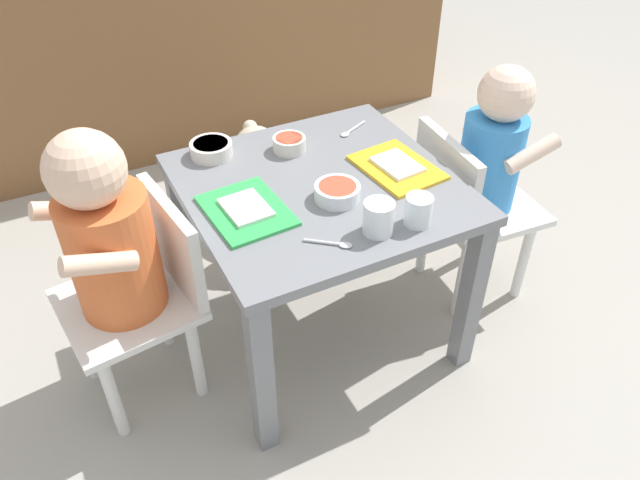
{
  "coord_description": "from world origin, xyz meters",
  "views": [
    {
      "loc": [
        -0.54,
        -1.06,
        1.26
      ],
      "look_at": [
        0.0,
        0.0,
        0.31
      ],
      "focal_mm": 35.15,
      "sensor_mm": 36.0,
      "label": 1
    }
  ],
  "objects": [
    {
      "name": "ground_plane",
      "position": [
        0.0,
        0.0,
        0.0
      ],
      "size": [
        7.0,
        7.0,
        0.0
      ],
      "primitive_type": "plane",
      "color": "#9E998E"
    },
    {
      "name": "kitchen_cabinet_back",
      "position": [
        0.0,
        1.22,
        0.51
      ],
      "size": [
        2.17,
        0.38,
        1.02
      ],
      "primitive_type": "cube",
      "color": "brown",
      "rests_on": "ground"
    },
    {
      "name": "dining_table",
      "position": [
        0.0,
        0.0,
        0.39
      ],
      "size": [
        0.6,
        0.58,
        0.47
      ],
      "color": "slate",
      "rests_on": "ground"
    },
    {
      "name": "seated_child_left",
      "position": [
        -0.46,
        0.03,
        0.44
      ],
      "size": [
        0.31,
        0.31,
        0.71
      ],
      "color": "silver",
      "rests_on": "ground"
    },
    {
      "name": "seated_child_right",
      "position": [
        0.46,
        -0.03,
        0.42
      ],
      "size": [
        0.3,
        0.3,
        0.67
      ],
      "color": "silver",
      "rests_on": "ground"
    },
    {
      "name": "dog",
      "position": [
        0.07,
        0.52,
        0.2
      ],
      "size": [
        0.24,
        0.46,
        0.32
      ],
      "color": "beige",
      "rests_on": "ground"
    },
    {
      "name": "food_tray_left",
      "position": [
        -0.19,
        -0.03,
        0.48
      ],
      "size": [
        0.17,
        0.21,
        0.02
      ],
      "color": "green",
      "rests_on": "dining_table"
    },
    {
      "name": "food_tray_right",
      "position": [
        0.19,
        -0.03,
        0.48
      ],
      "size": [
        0.17,
        0.22,
        0.02
      ],
      "color": "gold",
      "rests_on": "dining_table"
    },
    {
      "name": "water_cup_left",
      "position": [
        0.11,
        -0.22,
        0.5
      ],
      "size": [
        0.06,
        0.06,
        0.07
      ],
      "color": "white",
      "rests_on": "dining_table"
    },
    {
      "name": "water_cup_right",
      "position": [
        0.02,
        -0.21,
        0.5
      ],
      "size": [
        0.06,
        0.06,
        0.07
      ],
      "color": "white",
      "rests_on": "dining_table"
    },
    {
      "name": "cereal_bowl_left_side",
      "position": [
        -0.18,
        0.23,
        0.49
      ],
      "size": [
        0.1,
        0.1,
        0.03
      ],
      "color": "silver",
      "rests_on": "dining_table"
    },
    {
      "name": "veggie_bowl_near",
      "position": [
        -0.0,
        0.17,
        0.49
      ],
      "size": [
        0.08,
        0.08,
        0.04
      ],
      "color": "silver",
      "rests_on": "dining_table"
    },
    {
      "name": "cereal_bowl_right_side",
      "position": [
        0.01,
        -0.07,
        0.49
      ],
      "size": [
        0.1,
        0.1,
        0.03
      ],
      "color": "white",
      "rests_on": "dining_table"
    },
    {
      "name": "spoon_by_left_tray",
      "position": [
        0.18,
        0.18,
        0.47
      ],
      "size": [
        0.1,
        0.05,
        0.01
      ],
      "color": "silver",
      "rests_on": "dining_table"
    },
    {
      "name": "spoon_by_right_tray",
      "position": [
        -0.08,
        -0.21,
        0.47
      ],
      "size": [
        0.09,
        0.07,
        0.01
      ],
      "color": "silver",
      "rests_on": "dining_table"
    }
  ]
}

